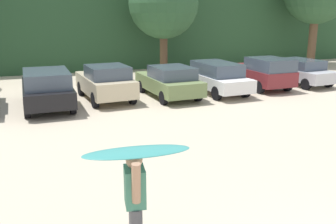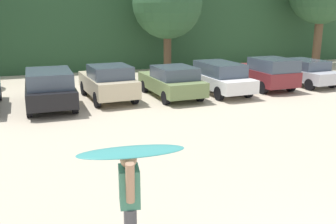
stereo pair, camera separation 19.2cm
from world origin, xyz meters
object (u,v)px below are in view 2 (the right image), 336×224
Objects in this scene: parked_car_champagne at (108,82)px; surfboard_teal at (131,152)px; parked_car_olive_green at (172,81)px; parked_car_black at (49,87)px; person_adult at (130,196)px; parked_car_white at (218,77)px; parked_car_maroon at (264,73)px; parked_car_silver at (304,72)px.

parked_car_champagne is 11.70m from surfboard_teal.
surfboard_teal is (-4.77, -11.07, 1.00)m from parked_car_olive_green.
parked_car_black is 10.97m from person_adult.
parked_car_white is (2.52, 0.11, 0.05)m from parked_car_olive_green.
parked_car_champagne is 0.92× the size of parked_car_white.
parked_car_maroon reaches higher than parked_car_olive_green.
parked_car_olive_green is 12.10m from surfboard_teal.
parked_car_silver is 2.28× the size of person_adult.
parked_car_silver is (7.98, 0.47, -0.02)m from parked_car_olive_green.
parked_car_olive_green is (5.56, 0.15, -0.10)m from parked_car_black.
person_adult is (-7.34, -11.21, 0.19)m from parked_car_white.
parked_car_white is (5.47, -0.33, -0.02)m from parked_car_champagne.
parked_car_black is 10.99m from surfboard_teal.
parked_car_maroon is (10.86, 0.46, -0.01)m from parked_car_black.
parked_car_maroon is 15.26m from person_adult.
parked_car_black reaches higher than parked_car_silver.
parked_car_white is 5.47m from parked_car_silver.
parked_car_black reaches higher than parked_car_white.
parked_car_olive_green is at bearing -107.09° from surfboard_teal.
person_adult is (0.73, -10.95, 0.14)m from parked_car_black.
person_adult reaches higher than parked_car_olive_green.
parked_car_olive_green is 5.32m from parked_car_maroon.
parked_car_maroon is 2.68m from parked_car_silver.
parked_car_champagne is (2.61, 0.60, -0.02)m from parked_car_black.
parked_car_silver is 17.23m from surfboard_teal.
parked_car_black is 10.87m from parked_car_maroon.
parked_car_black is 2.61× the size of person_adult.
parked_car_black is at bearing 98.77° from parked_car_champagne.
parked_car_silver is at bearing -93.95° from parked_car_champagne.
parked_car_silver is 2.23× the size of surfboard_teal.
parked_car_black is 13.55m from parked_car_silver.
person_adult is at bearing 144.24° from parked_car_white.
parked_car_maroon is at bearing -88.50° from parked_car_white.
surfboard_teal reaches higher than parked_car_silver.
parked_car_white reaches higher than parked_car_olive_green.
parked_car_maroon is 2.34× the size of surfboard_teal.
parked_car_champagne is 0.97× the size of parked_car_olive_green.
parked_car_champagne is at bearing -89.70° from person_adult.
parked_car_maroon reaches higher than parked_car_champagne.
parked_car_olive_green is 0.95× the size of parked_car_white.
parked_car_champagne is 1.05× the size of parked_car_silver.
parked_car_olive_green is at bearing -88.49° from parked_car_black.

